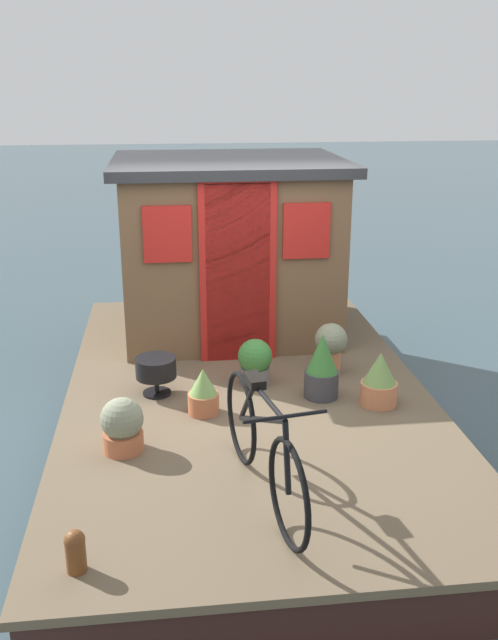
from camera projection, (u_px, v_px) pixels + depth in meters
ground_plane at (246, 433)px, 6.36m from camera, size 60.00×60.00×0.00m
houseboat_deck at (246, 411)px, 6.29m from camera, size 5.36×3.13×0.46m
houseboat_cabin at (229, 246)px, 7.38m from camera, size 1.97×2.34×1.82m
bicycle at (262, 446)px, 4.47m from camera, size 1.64×0.50×0.80m
potted_plant_geranium at (122, 425)px, 5.10m from camera, size 0.31×0.31×0.41m
potted_plant_basil at (203, 392)px, 5.69m from camera, size 0.25×0.25×0.39m
potted_plant_rosemary at (255, 362)px, 6.22m from camera, size 0.31×0.31×0.42m
potted_plant_succulent at (322, 367)px, 5.95m from camera, size 0.29×0.29×0.57m
potted_plant_ivy at (331, 345)px, 6.40m from camera, size 0.30×0.30×0.49m
potted_plant_fern at (379, 380)px, 5.83m from camera, size 0.31×0.31×0.46m
charcoal_grill at (156, 369)px, 6.01m from camera, size 0.35×0.35×0.33m
mooring_bollard at (75, 549)px, 3.86m from camera, size 0.12×0.12×0.26m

